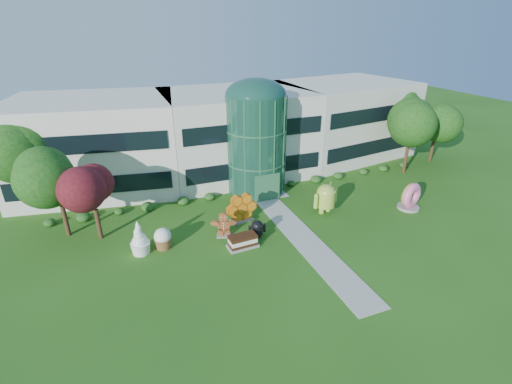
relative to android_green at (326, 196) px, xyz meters
name	(u,v)px	position (x,y,z in m)	size (l,w,h in m)	color
ground	(311,247)	(-4.08, -4.74, -1.62)	(140.00, 140.00, 0.00)	#215114
building	(237,132)	(-4.08, 13.26, 3.03)	(46.00, 15.00, 9.30)	beige
atrium	(256,145)	(-4.08, 7.26, 3.28)	(6.00, 6.00, 9.80)	#194738
walkway	(299,234)	(-4.08, -2.74, -1.60)	(2.40, 20.00, 0.04)	#9E9E93
tree_red	(95,206)	(-19.58, 2.76, 1.38)	(4.00, 4.00, 6.00)	#3F0C14
trees_backdrop	(252,148)	(-4.08, 8.26, 2.58)	(52.00, 8.00, 8.40)	#0F3F11
android_green	(326,196)	(0.00, 0.00, 0.00)	(2.86, 1.91, 3.25)	#99BA3B
android_black	(257,228)	(-7.53, -1.81, -0.73)	(1.57, 1.05, 1.78)	black
donut	(410,196)	(7.80, -2.30, -0.29)	(2.56, 1.23, 2.66)	#E8589A
gingerbread	(224,224)	(-10.04, -0.63, -0.53)	(2.37, 0.91, 2.19)	maroon
ice_cream_sandwich	(243,241)	(-9.15, -2.80, -1.09)	(2.41, 1.20, 1.07)	black
honeycomb	(242,209)	(-7.81, 1.23, -0.44)	(3.02, 1.08, 2.37)	orange
froyo	(139,238)	(-16.71, -0.70, -0.25)	(1.60, 1.60, 2.74)	white
cupcake	(163,238)	(-14.99, -0.59, -0.76)	(1.44, 1.44, 1.72)	white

